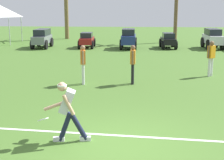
# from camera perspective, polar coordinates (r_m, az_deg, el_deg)

# --- Properties ---
(ground_plane) EXTENTS (80.00, 80.00, 0.00)m
(ground_plane) POSITION_cam_1_polar(r_m,az_deg,el_deg) (7.99, 1.06, -10.69)
(ground_plane) COLOR #416726
(field_line_paint) EXTENTS (21.55, 2.08, 0.01)m
(field_line_paint) POSITION_cam_1_polar(r_m,az_deg,el_deg) (8.49, 1.24, -9.21)
(field_line_paint) COLOR white
(field_line_paint) RESTS_ON ground_plane
(frisbee_thrower) EXTENTS (1.12, 0.47, 1.42)m
(frisbee_thrower) POSITION_cam_1_polar(r_m,az_deg,el_deg) (7.98, -7.42, -4.71)
(frisbee_thrower) COLOR #191E38
(frisbee_thrower) RESTS_ON ground_plane
(frisbee_in_flight) EXTENTS (0.36, 0.36, 0.12)m
(frisbee_in_flight) POSITION_cam_1_polar(r_m,az_deg,el_deg) (8.34, -11.40, -6.42)
(frisbee_in_flight) COLOR white
(teammate_near_sideline) EXTENTS (0.25, 0.50, 1.56)m
(teammate_near_sideline) POSITION_cam_1_polar(r_m,az_deg,el_deg) (13.59, -4.84, 3.19)
(teammate_near_sideline) COLOR silver
(teammate_near_sideline) RESTS_ON ground_plane
(teammate_midfield) EXTENTS (0.21, 0.49, 1.56)m
(teammate_midfield) POSITION_cam_1_polar(r_m,az_deg,el_deg) (13.60, 3.48, 3.22)
(teammate_midfield) COLOR black
(teammate_midfield) RESTS_ON ground_plane
(teammate_deep) EXTENTS (0.40, 0.39, 1.56)m
(teammate_deep) POSITION_cam_1_polar(r_m,az_deg,el_deg) (15.64, 16.16, 3.98)
(teammate_deep) COLOR silver
(teammate_deep) RESTS_ON ground_plane
(parked_car_slot_a) EXTENTS (1.15, 2.40, 1.34)m
(parked_car_slot_a) POSITION_cam_1_polar(r_m,az_deg,el_deg) (25.45, -11.55, 6.90)
(parked_car_slot_a) COLOR slate
(parked_car_slot_a) RESTS_ON ground_plane
(parked_car_slot_b) EXTENTS (1.13, 2.22, 1.10)m
(parked_car_slot_b) POSITION_cam_1_polar(r_m,az_deg,el_deg) (25.10, -4.21, 6.68)
(parked_car_slot_b) COLOR maroon
(parked_car_slot_b) RESTS_ON ground_plane
(parked_car_slot_c) EXTENTS (1.19, 2.36, 1.40)m
(parked_car_slot_c) POSITION_cam_1_polar(r_m,az_deg,el_deg) (24.53, 2.76, 6.98)
(parked_car_slot_c) COLOR navy
(parked_car_slot_c) RESTS_ON ground_plane
(parked_car_slot_d) EXTENTS (1.15, 2.23, 1.10)m
(parked_car_slot_d) POSITION_cam_1_polar(r_m,az_deg,el_deg) (25.08, 9.32, 6.54)
(parked_car_slot_d) COLOR black
(parked_car_slot_d) RESTS_ON ground_plane
(parked_car_slot_e) EXTENTS (1.27, 2.40, 1.40)m
(parked_car_slot_e) POSITION_cam_1_polar(r_m,az_deg,el_deg) (25.50, 16.38, 6.70)
(parked_car_slot_e) COLOR silver
(parked_car_slot_e) RESTS_ON ground_plane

